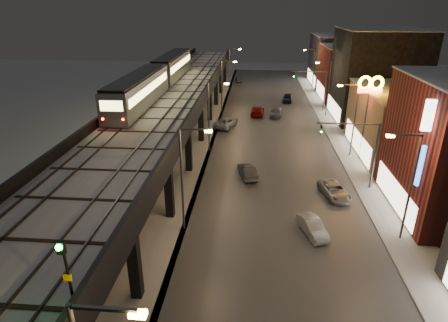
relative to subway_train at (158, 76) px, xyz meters
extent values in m
cube|color=#46474D|center=(16.00, -2.82, -8.34)|extent=(17.00, 120.00, 0.06)
cube|color=#9FA1A8|center=(26.00, -2.82, -8.30)|extent=(4.00, 120.00, 0.14)
cube|color=#9FA1A8|center=(2.50, -2.82, -8.34)|extent=(11.00, 120.00, 0.06)
cube|color=black|center=(2.50, -5.82, -2.57)|extent=(9.00, 100.00, 1.00)
cube|color=black|center=(-1.20, -32.82, -5.72)|extent=(0.70, 0.70, 5.30)
cube|color=black|center=(6.20, -32.82, -5.72)|extent=(0.70, 0.70, 5.30)
cube|color=black|center=(2.50, -32.82, -3.22)|extent=(8.00, 0.60, 0.50)
cube|color=black|center=(-1.20, -22.82, -5.72)|extent=(0.70, 0.70, 5.30)
cube|color=black|center=(6.20, -22.82, -5.72)|extent=(0.70, 0.70, 5.30)
cube|color=black|center=(2.50, -22.82, -3.22)|extent=(8.00, 0.60, 0.50)
cube|color=black|center=(-1.20, -12.82, -5.72)|extent=(0.70, 0.70, 5.30)
cube|color=black|center=(6.20, -12.82, -5.72)|extent=(0.70, 0.70, 5.30)
cube|color=black|center=(2.50, -12.82, -3.22)|extent=(8.00, 0.60, 0.50)
cube|color=black|center=(-1.20, -2.82, -5.72)|extent=(0.70, 0.70, 5.30)
cube|color=black|center=(6.20, -2.82, -5.72)|extent=(0.70, 0.70, 5.30)
cube|color=black|center=(2.50, -2.82, -3.22)|extent=(8.00, 0.60, 0.50)
cube|color=black|center=(-1.20, 7.18, -5.72)|extent=(0.70, 0.70, 5.30)
cube|color=black|center=(6.20, 7.18, -5.72)|extent=(0.70, 0.70, 5.30)
cube|color=black|center=(2.50, 7.18, -3.22)|extent=(8.00, 0.60, 0.50)
cube|color=black|center=(-1.20, 17.18, -5.72)|extent=(0.70, 0.70, 5.30)
cube|color=black|center=(6.20, 17.18, -5.72)|extent=(0.70, 0.70, 5.30)
cube|color=black|center=(2.50, 17.18, -3.22)|extent=(8.00, 0.60, 0.50)
cube|color=black|center=(-1.20, 27.18, -5.72)|extent=(0.70, 0.70, 5.30)
cube|color=black|center=(6.20, 27.18, -5.72)|extent=(0.70, 0.70, 5.30)
cube|color=black|center=(2.50, 27.18, -3.22)|extent=(8.00, 0.60, 0.50)
cube|color=black|center=(-1.20, 37.18, -5.72)|extent=(0.70, 0.70, 5.30)
cube|color=black|center=(6.20, 37.18, -5.72)|extent=(0.70, 0.70, 5.30)
cube|color=black|center=(2.50, 37.18, -3.22)|extent=(8.00, 0.60, 0.50)
cube|color=#B2B7C1|center=(2.50, -5.82, -1.99)|extent=(8.40, 100.00, 0.16)
cube|color=#332D28|center=(-0.72, -5.82, -1.83)|extent=(0.08, 98.00, 0.16)
cube|color=#332D28|center=(0.72, -5.82, -1.83)|extent=(0.08, 98.00, 0.16)
cube|color=#332D28|center=(3.78, -5.82, -1.83)|extent=(0.08, 98.00, 0.16)
cube|color=#332D28|center=(5.22, -5.82, -1.83)|extent=(0.08, 98.00, 0.16)
cube|color=black|center=(2.50, -35.82, -1.88)|extent=(7.80, 0.24, 0.06)
cube|color=black|center=(2.50, -19.82, -1.88)|extent=(7.80, 0.24, 0.06)
cube|color=black|center=(2.50, -3.82, -1.88)|extent=(7.80, 0.24, 0.06)
cube|color=black|center=(2.50, 12.18, -1.88)|extent=(7.80, 0.24, 0.06)
cube|color=black|center=(2.50, 28.18, -1.88)|extent=(7.80, 0.24, 0.06)
cube|color=black|center=(6.85, -5.82, -1.52)|extent=(0.30, 100.00, 1.10)
cube|color=black|center=(-1.85, -5.82, -1.52)|extent=(0.30, 100.00, 1.10)
cube|color=#FEEAC0|center=(26.45, -19.82, -6.77)|extent=(0.10, 9.60, 2.40)
cube|color=#756047|center=(32.50, -5.82, -4.37)|extent=(12.00, 15.00, 8.00)
cube|color=#FEEAC0|center=(26.45, -5.82, -6.77)|extent=(0.10, 12.00, 2.40)
cube|color=#B2B7C1|center=(32.50, -5.82, -0.29)|extent=(12.20, 15.20, 0.16)
cube|color=black|center=(32.50, 10.18, -1.37)|extent=(12.00, 13.00, 14.00)
cube|color=#FEEAC0|center=(26.45, 10.18, -6.77)|extent=(0.10, 10.40, 2.40)
cube|color=#B2B7C1|center=(32.50, 10.18, 5.71)|extent=(12.20, 13.20, 0.16)
cube|color=maroon|center=(32.50, 24.18, -3.37)|extent=(12.00, 12.00, 10.00)
cube|color=#FEEAC0|center=(26.45, 24.18, -6.77)|extent=(0.10, 9.60, 2.40)
cube|color=#B2B7C1|center=(32.50, 24.18, 1.71)|extent=(12.20, 12.20, 0.16)
cube|color=#2F2E35|center=(32.50, 38.18, -2.87)|extent=(12.00, 16.00, 11.00)
cube|color=#FEEAC0|center=(26.45, 38.18, -6.77)|extent=(0.10, 12.80, 2.40)
cube|color=#B2B7C1|center=(32.50, 38.18, 2.71)|extent=(12.20, 16.20, 0.16)
cube|color=#38383A|center=(8.90, -42.82, 0.53)|extent=(2.20, 0.12, 0.12)
cube|color=#FFCC52|center=(10.00, -42.82, 0.41)|extent=(0.55, 0.28, 0.18)
cylinder|color=#38383A|center=(7.80, -24.82, -3.87)|extent=(0.18, 0.18, 9.00)
cube|color=#38383A|center=(8.90, -24.82, 0.53)|extent=(2.20, 0.12, 0.12)
cube|color=#FFCC52|center=(10.00, -24.82, 0.41)|extent=(0.55, 0.28, 0.18)
cylinder|color=#38383A|center=(25.50, -24.82, -3.87)|extent=(0.18, 0.18, 9.00)
cube|color=#38383A|center=(24.40, -24.82, 0.53)|extent=(2.20, 0.12, 0.12)
cube|color=#FFCC52|center=(23.30, -24.82, 0.41)|extent=(0.55, 0.28, 0.18)
cylinder|color=#38383A|center=(7.80, -6.82, -3.87)|extent=(0.18, 0.18, 9.00)
cube|color=#38383A|center=(8.90, -6.82, 0.53)|extent=(2.20, 0.12, 0.12)
cube|color=#FFCC52|center=(10.00, -6.82, 0.41)|extent=(0.55, 0.28, 0.18)
cylinder|color=#38383A|center=(25.50, -6.82, -3.87)|extent=(0.18, 0.18, 9.00)
cube|color=#38383A|center=(24.40, -6.82, 0.53)|extent=(2.20, 0.12, 0.12)
cube|color=#FFCC52|center=(23.30, -6.82, 0.41)|extent=(0.55, 0.28, 0.18)
cylinder|color=#38383A|center=(7.80, 11.18, -3.87)|extent=(0.18, 0.18, 9.00)
cube|color=#38383A|center=(8.90, 11.18, 0.53)|extent=(2.20, 0.12, 0.12)
cube|color=#FFCC52|center=(10.00, 11.18, 0.41)|extent=(0.55, 0.28, 0.18)
cylinder|color=#38383A|center=(25.50, 11.18, -3.87)|extent=(0.18, 0.18, 9.00)
cube|color=#38383A|center=(24.40, 11.18, 0.53)|extent=(2.20, 0.12, 0.12)
cube|color=#FFCC52|center=(23.30, 11.18, 0.41)|extent=(0.55, 0.28, 0.18)
cylinder|color=#38383A|center=(7.80, 29.18, -3.87)|extent=(0.18, 0.18, 9.00)
cube|color=#38383A|center=(8.90, 29.18, 0.53)|extent=(2.20, 0.12, 0.12)
cube|color=#FFCC52|center=(10.00, 29.18, 0.41)|extent=(0.55, 0.28, 0.18)
cylinder|color=#38383A|center=(25.50, 29.18, -3.87)|extent=(0.18, 0.18, 9.00)
cube|color=#38383A|center=(24.40, 29.18, 0.53)|extent=(2.20, 0.12, 0.12)
cube|color=#FFCC52|center=(23.30, 29.18, 0.41)|extent=(0.55, 0.28, 0.18)
cylinder|color=#38383A|center=(25.50, -15.82, -4.87)|extent=(0.20, 0.20, 7.00)
cube|color=#38383A|center=(22.50, -15.82, -1.47)|extent=(6.00, 0.12, 0.12)
imported|color=black|center=(20.00, -15.82, -1.97)|extent=(0.20, 0.16, 1.00)
sphere|color=#0CFF26|center=(20.00, -15.97, -2.22)|extent=(0.18, 0.18, 0.18)
cylinder|color=#38383A|center=(25.50, 14.18, -4.87)|extent=(0.20, 0.20, 7.00)
cube|color=#38383A|center=(22.50, 14.18, -1.47)|extent=(6.00, 0.12, 0.12)
imported|color=black|center=(20.00, 14.18, -1.97)|extent=(0.20, 0.16, 1.00)
sphere|color=#0CFF26|center=(20.00, 14.03, -2.22)|extent=(0.18, 0.18, 0.18)
cube|color=gray|center=(0.00, -9.38, -0.11)|extent=(2.89, 17.42, 3.28)
cube|color=black|center=(0.00, -9.38, 1.65)|extent=(2.59, 16.92, 0.25)
cube|color=#FFE57C|center=(-1.45, -9.38, 0.34)|extent=(0.05, 15.92, 0.90)
cube|color=#FFE57C|center=(1.45, -9.38, 0.34)|extent=(0.05, 15.92, 0.90)
cube|color=gray|center=(0.00, 9.39, -0.11)|extent=(2.89, 17.42, 3.28)
cube|color=black|center=(0.00, 9.39, 1.65)|extent=(2.59, 16.92, 0.25)
cube|color=#FFE57C|center=(-1.45, 9.39, 0.34)|extent=(0.05, 15.92, 0.90)
cube|color=#FFE57C|center=(1.45, 9.39, 0.34)|extent=(0.05, 15.92, 0.90)
cube|color=#FFE57C|center=(0.00, -18.09, 0.39)|extent=(2.19, 0.05, 1.00)
sphere|color=#FF0C0C|center=(-1.00, -18.11, -0.91)|extent=(0.20, 0.20, 0.20)
sphere|color=#FF0C0C|center=(1.00, -18.11, -0.91)|extent=(0.20, 0.20, 0.20)
cylinder|color=black|center=(6.40, -40.29, -0.30)|extent=(0.12, 0.12, 2.92)
cube|color=black|center=(6.40, -40.41, 0.92)|extent=(0.31, 0.17, 0.53)
sphere|color=#0CFF26|center=(6.40, -40.53, 1.02)|extent=(0.25, 0.25, 0.25)
cube|color=#F3CE00|center=(6.40, -40.39, -0.49)|extent=(0.34, 0.04, 0.29)
imported|color=#38393F|center=(12.88, -14.17, -7.70)|extent=(2.45, 4.34, 1.36)
imported|color=#9A9EA9|center=(9.10, 3.54, -7.62)|extent=(3.84, 5.88, 1.50)
imported|color=maroon|center=(13.95, 10.66, -7.64)|extent=(2.38, 5.17, 1.46)
imported|color=#545557|center=(9.38, 39.48, -7.74)|extent=(2.04, 3.91, 1.27)
imported|color=#9C9EA4|center=(18.48, -24.71, -7.74)|extent=(2.46, 4.10, 1.28)
imported|color=#9A9B9E|center=(21.51, -17.94, -7.75)|extent=(3.02, 4.86, 1.25)
imported|color=#535964|center=(17.07, 10.05, -7.70)|extent=(2.43, 4.84, 1.35)
imported|color=black|center=(19.71, 20.46, -7.64)|extent=(2.24, 4.51, 1.48)
cylinder|color=#38383A|center=(26.50, -7.70, -4.29)|extent=(0.24, 0.24, 8.17)
cube|color=#FF0C0C|center=(26.50, -7.70, 0.10)|extent=(2.86, 0.25, 0.51)
torus|color=#FFAF00|center=(25.84, -7.70, 0.92)|extent=(1.69, 0.68, 1.65)
torus|color=#FFAF00|center=(27.16, -7.70, 0.92)|extent=(1.69, 0.68, 1.65)
cylinder|color=#38383A|center=(27.00, -23.70, -3.44)|extent=(0.28, 0.28, 9.87)
cube|color=white|center=(27.00, -23.70, 1.69)|extent=(2.37, 0.30, 2.37)
cone|color=#FF4E1F|center=(27.00, -23.88, 1.69)|extent=(1.68, 0.12, 1.68)
cylinder|color=#38383A|center=(27.00, -23.57, -6.06)|extent=(0.28, 0.28, 4.63)
cube|color=blue|center=(27.00, -23.57, -2.36)|extent=(1.48, 0.35, 3.33)
camera|label=1|loc=(13.39, -51.39, 9.29)|focal=30.00mm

